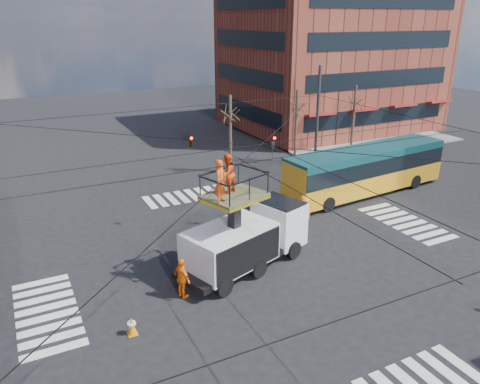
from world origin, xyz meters
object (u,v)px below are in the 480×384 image
Objects in this scene: flagger at (304,210)px; utility_truck at (246,229)px; city_bus at (366,169)px; worker_ground at (182,278)px; traffic_cone at (132,326)px.

utility_truck is at bearing -66.17° from flagger.
city_bus is 7.27× the size of flagger.
worker_ground is at bearing 179.83° from utility_truck.
city_bus is 7.13m from flagger.
traffic_cone is 3.10m from worker_ground.
utility_truck is 6.11m from flagger.
city_bus is at bearing -82.53° from worker_ground.
utility_truck reaches higher than traffic_cone.
flagger is at bearing 10.08° from utility_truck.
utility_truck is 4.07m from worker_ground.
traffic_cone is (-6.39, -2.74, -1.59)m from utility_truck.
utility_truck is 4.00× the size of worker_ground.
flagger reaches higher than traffic_cone.
worker_ground is at bearing -70.22° from flagger.
traffic_cone is at bearing -161.37° from city_bus.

